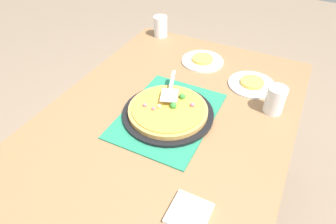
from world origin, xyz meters
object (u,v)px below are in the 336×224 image
Objects in this scene: plate_far_right at (252,84)px; pizza_server at (171,88)px; served_slice_right at (252,82)px; pizza at (168,109)px; plate_near_left at (202,61)px; napkin_stack at (189,213)px; cup_near at (161,26)px; served_slice_left at (203,59)px; cup_far at (275,100)px; pizza_pan at (168,113)px.

pizza_server is at bearing -46.21° from plate_far_right.
pizza is at bearing -34.98° from served_slice_right.
pizza reaches higher than plate_near_left.
pizza reaches higher than napkin_stack.
plate_near_left is at bearing -108.21° from served_slice_right.
pizza_server reaches higher than plate_far_right.
served_slice_right is at bearing 67.03° from cup_near.
served_slice_left is (-0.09, -0.29, 0.01)m from plate_far_right.
cup_far is at bearing 61.27° from cup_near.
pizza_server is at bearing -72.29° from cup_far.
cup_near is (-0.17, -0.34, 0.04)m from served_slice_left.
cup_far is at bearing 40.57° from served_slice_right.
cup_near is at bearing -150.08° from pizza_pan.
pizza_server is (-0.09, -0.03, 0.06)m from pizza_pan.
served_slice_right is 0.48× the size of pizza_server.
plate_near_left is 1.83× the size of cup_near.
pizza_pan is 0.45m from cup_far.
pizza_pan is 3.17× the size of cup_far.
served_slice_left is at bearing -108.21° from served_slice_right.
pizza_pan is at bearing 3.47° from plate_near_left.
pizza_pan is 0.11m from pizza_server.
pizza is 2.75× the size of napkin_stack.
plate_near_left is at bearing -161.20° from napkin_stack.
cup_far is at bearing 120.20° from pizza.
pizza_pan is 0.46m from napkin_stack.
served_slice_right is 0.68m from cup_near.
napkin_stack is at bearing -11.72° from cup_far.
pizza is at bearing 19.86° from pizza_server.
plate_far_right is at bearing 67.03° from cup_near.
served_slice_left is at bearing -176.53° from pizza_pan.
cup_near reaches higher than pizza_pan.
plate_far_right is (0.09, 0.29, 0.00)m from plate_near_left.
cup_near is (-0.27, -0.63, 0.06)m from plate_far_right.
pizza_pan is 3.45× the size of served_slice_left.
pizza_server reaches higher than served_slice_left.
served_slice_left is (-0.47, -0.03, 0.01)m from pizza_pan.
napkin_stack is (0.47, 0.29, -0.06)m from pizza_server.
cup_near is 1.00× the size of napkin_stack.
served_slice_left reaches higher than napkin_stack.
plate_far_right is at bearing 71.79° from served_slice_left.
plate_near_left is (-0.47, -0.03, -0.01)m from pizza_pan.
pizza_server is at bearing -160.44° from pizza_pan.
plate_far_right is 2.00× the size of served_slice_left.
pizza_server is at bearing 31.50° from cup_near.
cup_far is at bearing 59.72° from plate_near_left.
plate_far_right is (-0.37, 0.26, -0.03)m from pizza.
plate_far_right is 1.83× the size of cup_near.
pizza is at bearing 3.48° from plate_near_left.
plate_far_right is 1.83× the size of napkin_stack.
pizza reaches higher than plate_far_right.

